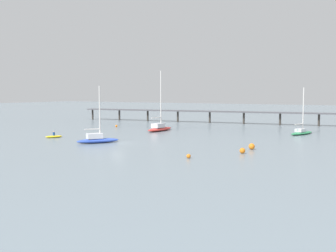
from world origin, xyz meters
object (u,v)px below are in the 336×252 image
at_px(dinghy_yellow, 54,136).
at_px(mooring_buoy_outer, 116,126).
at_px(mooring_buoy_inner, 189,156).
at_px(mooring_buoy_far, 242,151).
at_px(sailboat_blue, 97,139).
at_px(pier, 285,109).
at_px(sailboat_green, 301,132).
at_px(sailboat_red, 159,127).
at_px(mooring_buoy_near, 252,146).

bearing_deg(dinghy_yellow, mooring_buoy_outer, 98.02).
distance_m(mooring_buoy_inner, mooring_buoy_far, 8.00).
bearing_deg(sailboat_blue, pier, 70.82).
bearing_deg(sailboat_blue, dinghy_yellow, 169.49).
xyz_separation_m(sailboat_green, sailboat_red, (-26.21, -7.40, 0.20)).
relative_size(dinghy_yellow, mooring_buoy_outer, 6.19).
distance_m(sailboat_red, mooring_buoy_far, 32.01).
bearing_deg(sailboat_green, dinghy_yellow, -143.66).
bearing_deg(mooring_buoy_far, mooring_buoy_inner, -122.53).
xyz_separation_m(pier, sailboat_green, (7.93, -19.51, -3.27)).
distance_m(pier, sailboat_green, 21.32).
bearing_deg(mooring_buoy_far, dinghy_yellow, 177.83).
bearing_deg(mooring_buoy_near, sailboat_green, 85.90).
relative_size(sailboat_blue, mooring_buoy_far, 12.02).
relative_size(dinghy_yellow, mooring_buoy_far, 4.36).
distance_m(sailboat_green, mooring_buoy_far, 27.85).
relative_size(sailboat_red, mooring_buoy_far, 16.44).
distance_m(dinghy_yellow, mooring_buoy_far, 34.49).
bearing_deg(mooring_buoy_far, mooring_buoy_near, 92.01).
xyz_separation_m(sailboat_red, mooring_buoy_near, (24.52, -16.24, -0.31)).
relative_size(pier, mooring_buoy_outer, 153.61).
distance_m(pier, mooring_buoy_far, 47.87).
height_order(mooring_buoy_inner, mooring_buoy_far, mooring_buoy_far).
bearing_deg(sailboat_red, sailboat_green, 15.77).
distance_m(sailboat_red, mooring_buoy_outer, 13.21).
distance_m(pier, dinghy_yellow, 54.02).
bearing_deg(mooring_buoy_outer, sailboat_red, -12.41).
bearing_deg(pier, sailboat_red, -124.18).
bearing_deg(mooring_buoy_far, mooring_buoy_outer, 148.26).
relative_size(pier, sailboat_green, 9.16).
relative_size(mooring_buoy_far, mooring_buoy_near, 0.87).
xyz_separation_m(mooring_buoy_far, mooring_buoy_near, (-0.15, 4.16, 0.05)).
distance_m(dinghy_yellow, mooring_buoy_outer, 22.15).
distance_m(mooring_buoy_inner, mooring_buoy_near, 11.67).
bearing_deg(pier, sailboat_blue, -109.18).
bearing_deg(sailboat_red, mooring_buoy_far, -39.60).
bearing_deg(mooring_buoy_far, pier, 97.69).
distance_m(sailboat_green, sailboat_red, 27.24).
relative_size(sailboat_blue, mooring_buoy_outer, 17.07).
height_order(sailboat_red, mooring_buoy_inner, sailboat_red).
bearing_deg(mooring_buoy_outer, mooring_buoy_near, -27.02).
height_order(sailboat_red, dinghy_yellow, sailboat_red).
relative_size(sailboat_blue, mooring_buoy_inner, 17.02).
xyz_separation_m(mooring_buoy_inner, mooring_buoy_outer, (-33.26, 29.98, -0.00)).
height_order(sailboat_green, mooring_buoy_outer, sailboat_green).
bearing_deg(mooring_buoy_far, sailboat_red, 140.40).
relative_size(sailboat_blue, dinghy_yellow, 2.76).
xyz_separation_m(sailboat_green, mooring_buoy_outer, (-39.11, -4.57, -0.27)).
distance_m(sailboat_red, dinghy_yellow, 21.47).
distance_m(mooring_buoy_far, mooring_buoy_near, 4.17).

